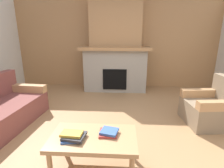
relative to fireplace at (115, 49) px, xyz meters
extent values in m
plane|color=#9E754C|center=(0.00, -2.62, -1.16)|extent=(9.00, 9.00, 0.00)
cube|color=#A87A4C|center=(0.00, 0.38, 0.19)|extent=(6.00, 0.12, 2.70)
cube|color=gray|center=(0.00, -0.03, -0.59)|extent=(1.70, 0.70, 1.15)
cube|color=black|center=(0.00, -0.36, -0.78)|extent=(0.64, 0.08, 0.56)
cube|color=#A87A4C|center=(0.00, -0.08, 0.03)|extent=(1.90, 0.82, 0.08)
cube|color=#A87A4C|center=(0.00, 0.07, 0.80)|extent=(1.40, 0.50, 1.47)
cube|color=tan|center=(-1.80, -1.60, -0.69)|extent=(0.85, 0.23, 0.15)
cube|color=#847056|center=(1.75, -2.00, -0.96)|extent=(0.83, 0.83, 0.40)
cube|color=tan|center=(1.72, -1.69, -0.69)|extent=(0.77, 0.21, 0.15)
cube|color=tan|center=(1.78, -2.30, -0.69)|extent=(0.77, 0.21, 0.15)
cube|color=tan|center=(-0.12, -3.22, -0.76)|extent=(1.00, 0.60, 0.05)
cylinder|color=tan|center=(-0.56, -3.46, -0.97)|extent=(0.06, 0.06, 0.38)
cylinder|color=tan|center=(-0.56, -2.98, -0.97)|extent=(0.06, 0.06, 0.38)
cylinder|color=tan|center=(0.32, -2.98, -0.97)|extent=(0.06, 0.06, 0.38)
cube|color=#335699|center=(-0.35, -3.29, -0.72)|extent=(0.26, 0.23, 0.02)
cube|color=#2D2D33|center=(-0.32, -3.28, -0.70)|extent=(0.26, 0.25, 0.03)
cube|color=gold|center=(-0.35, -3.28, -0.67)|extent=(0.24, 0.16, 0.03)
cube|color=#B23833|center=(0.05, -3.16, -0.72)|extent=(0.21, 0.22, 0.02)
cube|color=#335699|center=(0.07, -3.17, -0.69)|extent=(0.23, 0.22, 0.03)
camera|label=1|loc=(0.21, -5.00, 0.41)|focal=28.27mm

